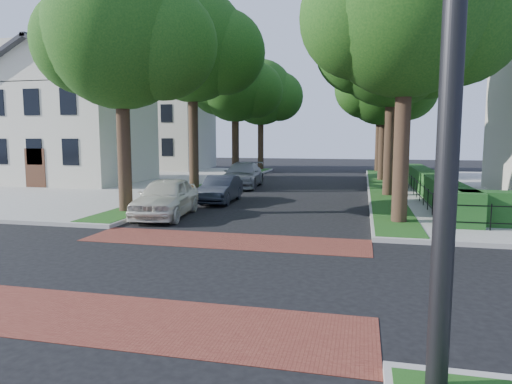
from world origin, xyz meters
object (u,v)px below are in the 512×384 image
parked_car_front (166,197)px  parked_car_rear (243,175)px  traffic_signal (432,8)px  parked_car_middle (220,189)px

parked_car_front → parked_car_rear: bearing=82.3°
traffic_signal → parked_car_front: 14.61m
parked_car_middle → parked_car_rear: size_ratio=0.74×
traffic_signal → parked_car_front: traffic_signal is taller
traffic_signal → parked_car_front: size_ratio=1.71×
parked_car_front → parked_car_middle: parked_car_front is taller
parked_car_front → parked_car_middle: (0.90, 4.47, -0.13)m
parked_car_front → parked_car_rear: 11.49m
traffic_signal → parked_car_middle: traffic_signal is taller
parked_car_rear → parked_car_front: bearing=-95.0°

